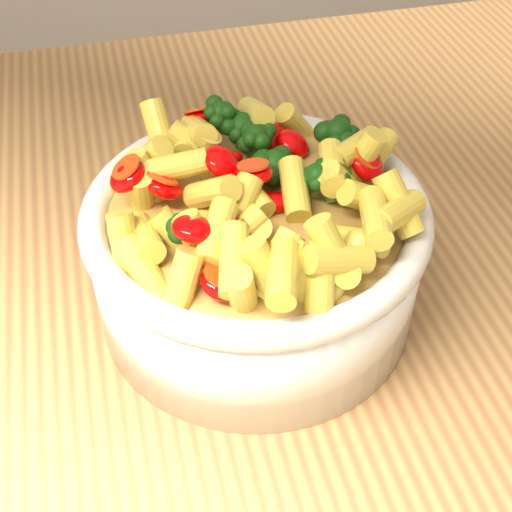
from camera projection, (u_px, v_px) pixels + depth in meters
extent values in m
cube|color=tan|center=(315.00, 261.00, 0.60)|extent=(1.20, 0.80, 0.04)
cylinder|color=silver|center=(256.00, 261.00, 0.51)|extent=(0.23, 0.23, 0.09)
ellipsoid|color=silver|center=(256.00, 288.00, 0.53)|extent=(0.21, 0.21, 0.03)
torus|color=silver|center=(256.00, 212.00, 0.48)|extent=(0.24, 0.24, 0.02)
ellipsoid|color=gold|center=(256.00, 212.00, 0.48)|extent=(0.20, 0.20, 0.02)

